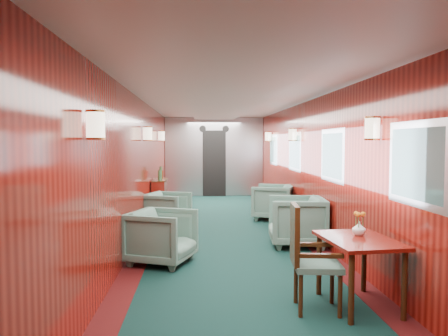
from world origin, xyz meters
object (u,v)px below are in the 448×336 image
Objects in this scene: dining_table at (359,249)px; armchair_right_far at (273,202)px; armchair_left_far at (167,211)px; credenza at (160,198)px; side_chair at (307,253)px; armchair_left_near at (162,237)px; armchair_right_near at (297,221)px.

dining_table is 4.96m from armchair_right_far.
armchair_left_far is at bearing 113.01° from dining_table.
dining_table is 5.90m from credenza.
side_chair is 1.36× the size of armchair_left_far.
armchair_left_near is 3.87m from armchair_right_far.
dining_table is 2.70m from armchair_left_near.
armchair_left_near reaches higher than armchair_left_far.
armchair_right_far reaches higher than dining_table.
side_chair is 5.04m from armchair_right_far.
credenza is at bearing 30.82° from armchair_left_far.
armchair_left_near reaches higher than dining_table.
armchair_left_near is 1.05× the size of armchair_left_far.
dining_table is 1.27× the size of armchair_left_far.
credenza is at bearing 26.34° from armchair_left_near.
armchair_right_far is at bearing -175.37° from armchair_right_near.
armchair_left_far is 0.93× the size of armchair_right_far.
credenza reaches higher than armchair_right_near.
dining_table is 2.60m from armchair_right_near.
armchair_right_near is at bearing 84.95° from side_chair.
dining_table is 1.13× the size of armchair_right_near.
dining_table is at bearing -108.10° from armchair_left_near.
armchair_right_near reaches higher than armchair_left_near.
side_chair is 1.20× the size of armchair_right_near.
armchair_left_far reaches higher than dining_table.
credenza is (-2.43, 5.37, -0.15)m from dining_table.
side_chair reaches higher than armchair_right_near.
credenza is at bearing 115.03° from side_chair.
side_chair is at bearing 13.93° from armchair_right_far.
dining_table is at bearing -65.67° from credenza.
armchair_left_far is at bearing -79.00° from credenza.
side_chair reaches higher than armchair_right_far.
armchair_right_far is at bearing -9.76° from credenza.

